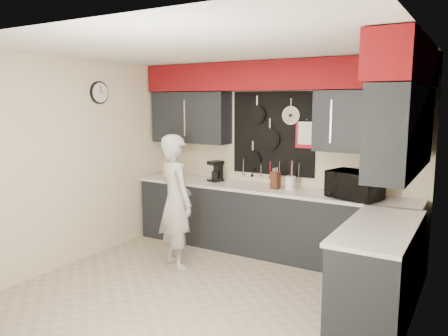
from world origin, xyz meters
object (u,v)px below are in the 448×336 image
Objects in this scene: microwave at (354,185)px; person at (176,202)px; knife_block at (275,180)px; utensil_crock at (290,183)px; coffee_maker at (216,171)px.

person reaches higher than microwave.
microwave is 2.64× the size of knife_block.
knife_block is 1.35m from person.
person is (-1.08, -1.07, -0.17)m from utensil_crock.
coffee_maker is 1.10m from person.
person is (-0.90, -0.99, -0.20)m from knife_block.
coffee_maker is 0.18× the size of person.
microwave is at bearing 4.90° from knife_block.
utensil_crock is 0.58× the size of coffee_maker.
person is at bearing -137.14° from microwave.
microwave is at bearing 14.76° from coffee_maker.
knife_block is 0.20m from utensil_crock.
coffee_maker is (-1.15, 0.01, 0.07)m from utensil_crock.
utensil_crock is 1.15m from coffee_maker.
microwave reaches higher than knife_block.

